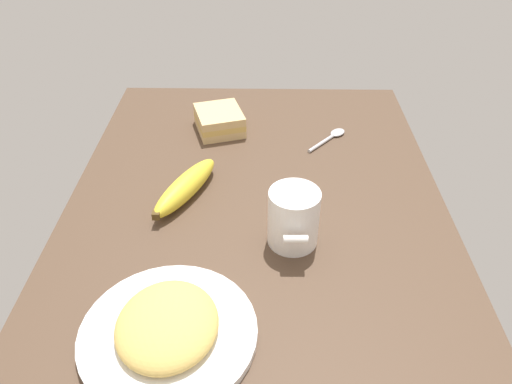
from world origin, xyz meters
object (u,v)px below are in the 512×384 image
at_px(coffee_mug_black, 294,217).
at_px(sandwich_main, 219,121).
at_px(banana, 185,187).
at_px(spoon, 332,136).
at_px(plate_of_food, 168,329).

height_order(coffee_mug_black, sandwich_main, coffee_mug_black).
xyz_separation_m(banana, spoon, (0.20, -0.27, -0.02)).
bearing_deg(sandwich_main, banana, 169.89).
relative_size(plate_of_food, coffee_mug_black, 2.31).
distance_m(plate_of_food, coffee_mug_black, 0.24).
relative_size(banana, spoon, 1.85).
distance_m(plate_of_food, banana, 0.29).
bearing_deg(plate_of_food, sandwich_main, -2.77).
bearing_deg(coffee_mug_black, spoon, -16.84).
bearing_deg(spoon, coffee_mug_black, 163.16).
distance_m(coffee_mug_black, spoon, 0.32).
relative_size(sandwich_main, banana, 0.68).
bearing_deg(plate_of_food, spoon, -27.70).
xyz_separation_m(sandwich_main, spoon, (-0.03, -0.23, -0.02)).
bearing_deg(sandwich_main, plate_of_food, 177.23).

